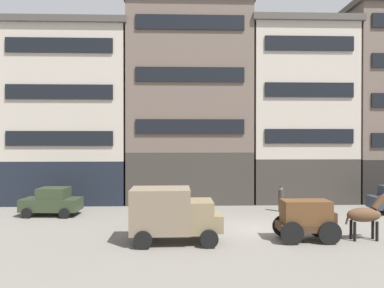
{
  "coord_description": "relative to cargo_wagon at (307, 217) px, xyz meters",
  "views": [
    {
      "loc": [
        -3.94,
        -18.54,
        4.89
      ],
      "look_at": [
        -3.31,
        1.98,
        4.7
      ],
      "focal_mm": 31.44,
      "sensor_mm": 36.0,
      "label": 1
    }
  ],
  "objects": [
    {
      "name": "delivery_truck_near",
      "position": [
        -6.55,
        -0.1,
        0.28
      ],
      "size": [
        4.38,
        2.18,
        2.62
      ],
      "color": "#7A6B4C",
      "rests_on": "ground_plane"
    },
    {
      "name": "fire_hydrant_curbside",
      "position": [
        -17.34,
        7.61,
        -0.72
      ],
      "size": [
        0.24,
        0.24,
        0.83
      ],
      "color": "maroon",
      "rests_on": "ground_plane"
    },
    {
      "name": "building_far_left",
      "position": [
        -15.15,
        12.21,
        5.97
      ],
      "size": [
        9.84,
        7.05,
        14.17
      ],
      "color": "black",
      "rests_on": "ground_plane"
    },
    {
      "name": "cargo_wagon",
      "position": [
        0.0,
        0.0,
        0.0
      ],
      "size": [
        2.91,
        1.51,
        1.98
      ],
      "color": "#3D2819",
      "rests_on": "ground_plane"
    },
    {
      "name": "sedan_light",
      "position": [
        -14.62,
        5.99,
        -0.23
      ],
      "size": [
        3.79,
        2.04,
        1.83
      ],
      "color": "#2D3823",
      "rests_on": "ground_plane"
    },
    {
      "name": "ground_plane",
      "position": [
        -2.18,
        2.33,
        -1.15
      ],
      "size": [
        120.0,
        120.0,
        0.0
      ],
      "primitive_type": "plane",
      "color": "slate"
    },
    {
      "name": "building_center_right",
      "position": [
        3.53,
        12.21,
        6.14
      ],
      "size": [
        8.55,
        7.05,
        14.51
      ],
      "color": "#38332D",
      "rests_on": "ground_plane"
    },
    {
      "name": "draft_horse",
      "position": [
        2.95,
        -0.0,
        0.12
      ],
      "size": [
        2.34,
        0.61,
        2.3
      ],
      "color": "#513823",
      "rests_on": "ground_plane"
    },
    {
      "name": "building_center_left",
      "position": [
        -5.49,
        12.21,
        6.99
      ],
      "size": [
        10.18,
        7.05,
        16.19
      ],
      "color": "#38332D",
      "rests_on": "ground_plane"
    },
    {
      "name": "pedestrian_officer",
      "position": [
        0.74,
        6.73,
        -0.17
      ],
      "size": [
        0.5,
        0.5,
        1.79
      ],
      "color": "#38332D",
      "rests_on": "ground_plane"
    }
  ]
}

